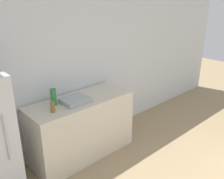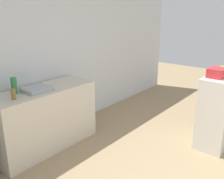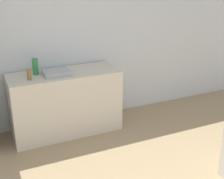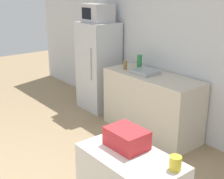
{
  "view_description": "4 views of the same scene",
  "coord_description": "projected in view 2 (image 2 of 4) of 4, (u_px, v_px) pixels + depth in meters",
  "views": [
    {
      "loc": [
        -1.96,
        0.0,
        2.39
      ],
      "look_at": [
        -0.0,
        2.16,
        1.24
      ],
      "focal_mm": 40.0,
      "sensor_mm": 36.0,
      "label": 1
    },
    {
      "loc": [
        -2.12,
        -0.23,
        2.02
      ],
      "look_at": [
        0.35,
        1.79,
        1.01
      ],
      "focal_mm": 40.0,
      "sensor_mm": 36.0,
      "label": 2
    },
    {
      "loc": [
        -1.2,
        -1.38,
        2.33
      ],
      "look_at": [
        0.26,
        1.83,
        0.95
      ],
      "focal_mm": 50.0,
      "sensor_mm": 36.0,
      "label": 3
    },
    {
      "loc": [
        3.01,
        -0.52,
        2.19
      ],
      "look_at": [
        0.1,
        1.84,
        0.95
      ],
      "focal_mm": 50.0,
      "sensor_mm": 36.0,
      "label": 4
    }
  ],
  "objects": [
    {
      "name": "bottle_short",
      "position": [
        13.0,
        94.0,
        3.18
      ],
      "size": [
        0.06,
        0.06,
        0.14
      ],
      "primitive_type": "cylinder",
      "color": "olive",
      "rests_on": "counter"
    },
    {
      "name": "wall_back",
      "position": [
        30.0,
        60.0,
        3.81
      ],
      "size": [
        8.0,
        0.06,
        2.6
      ],
      "primitive_type": "cube",
      "color": "silver",
      "rests_on": "ground_plane"
    },
    {
      "name": "bottle_tall",
      "position": [
        14.0,
        86.0,
        3.38
      ],
      "size": [
        0.08,
        0.08,
        0.23
      ],
      "primitive_type": "cylinder",
      "color": "#2D7F42",
      "rests_on": "counter"
    },
    {
      "name": "counter",
      "position": [
        44.0,
        118.0,
        3.78
      ],
      "size": [
        1.58,
        0.63,
        0.93
      ],
      "primitive_type": "cube",
      "color": "beige",
      "rests_on": "ground_plane"
    },
    {
      "name": "shelf_cabinet",
      "position": [
        218.0,
        111.0,
        3.81
      ],
      "size": [
        0.75,
        0.42,
        1.1
      ],
      "primitive_type": "cube",
      "color": "white",
      "rests_on": "ground_plane"
    },
    {
      "name": "sink_basin",
      "position": [
        37.0,
        89.0,
        3.52
      ],
      "size": [
        0.37,
        0.32,
        0.06
      ],
      "primitive_type": "cube",
      "color": "#9EA3A8",
      "rests_on": "counter"
    },
    {
      "name": "basket",
      "position": [
        217.0,
        73.0,
        3.58
      ],
      "size": [
        0.29,
        0.22,
        0.14
      ],
      "primitive_type": "cube",
      "color": "red",
      "rests_on": "shelf_cabinet"
    },
    {
      "name": "jar",
      "position": [
        222.0,
        69.0,
        3.92
      ],
      "size": [
        0.08,
        0.08,
        0.09
      ],
      "primitive_type": "cylinder",
      "color": "yellow",
      "rests_on": "shelf_cabinet"
    }
  ]
}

